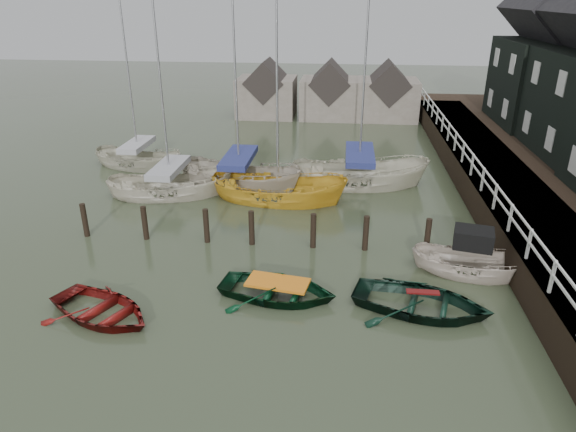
# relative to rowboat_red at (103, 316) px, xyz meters

# --- Properties ---
(ground) EXTENTS (120.00, 120.00, 0.00)m
(ground) POSITION_rel_rowboat_red_xyz_m (4.89, 2.37, 0.00)
(ground) COLOR #323B25
(ground) RESTS_ON ground
(pier) EXTENTS (3.04, 32.00, 2.70)m
(pier) POSITION_rel_rowboat_red_xyz_m (14.36, 12.37, 0.71)
(pier) COLOR black
(pier) RESTS_ON ground
(mooring_pilings) EXTENTS (13.72, 0.22, 1.80)m
(mooring_pilings) POSITION_rel_rowboat_red_xyz_m (3.77, 5.37, 0.50)
(mooring_pilings) COLOR black
(mooring_pilings) RESTS_ON ground
(far_sheds) EXTENTS (14.00, 4.08, 4.39)m
(far_sheds) POSITION_rel_rowboat_red_xyz_m (5.72, 28.37, 1.86)
(far_sheds) COLOR #665B51
(far_sheds) RESTS_ON ground
(rowboat_red) EXTENTS (4.40, 3.90, 0.75)m
(rowboat_red) POSITION_rel_rowboat_red_xyz_m (0.00, 0.00, 0.00)
(rowboat_red) COLOR #63100E
(rowboat_red) RESTS_ON ground
(rowboat_green) EXTENTS (4.23, 3.33, 0.79)m
(rowboat_green) POSITION_rel_rowboat_red_xyz_m (5.19, 1.68, 0.00)
(rowboat_green) COLOR black
(rowboat_green) RESTS_ON ground
(rowboat_dkgreen) EXTENTS (4.83, 3.97, 0.87)m
(rowboat_dkgreen) POSITION_rel_rowboat_red_xyz_m (9.71, 1.39, 0.00)
(rowboat_dkgreen) COLOR black
(rowboat_dkgreen) RESTS_ON ground
(motorboat) EXTENTS (4.30, 2.36, 2.43)m
(motorboat) POSITION_rel_rowboat_red_xyz_m (11.69, 3.86, 0.11)
(motorboat) COLOR beige
(motorboat) RESTS_ON ground
(sailboat_a) EXTENTS (6.38, 3.45, 11.78)m
(sailboat_a) POSITION_rel_rowboat_red_xyz_m (-1.17, 10.22, 0.07)
(sailboat_a) COLOR beige
(sailboat_a) RESTS_ON ground
(sailboat_b) EXTENTS (7.20, 4.37, 11.02)m
(sailboat_b) POSITION_rel_rowboat_red_xyz_m (1.94, 11.72, 0.06)
(sailboat_b) COLOR #B8AE9D
(sailboat_b) RESTS_ON ground
(sailboat_c) EXTENTS (6.90, 3.34, 11.44)m
(sailboat_c) POSITION_rel_rowboat_red_xyz_m (4.10, 10.17, 0.01)
(sailboat_c) COLOR gold
(sailboat_c) RESTS_ON ground
(sailboat_d) EXTENTS (7.20, 3.09, 13.31)m
(sailboat_d) POSITION_rel_rowboat_red_xyz_m (7.95, 12.72, 0.06)
(sailboat_d) COLOR beige
(sailboat_d) RESTS_ON ground
(sailboat_e) EXTENTS (5.90, 3.41, 10.00)m
(sailboat_e) POSITION_rel_rowboat_red_xyz_m (-4.38, 14.35, 0.07)
(sailboat_e) COLOR #B9B49E
(sailboat_e) RESTS_ON ground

